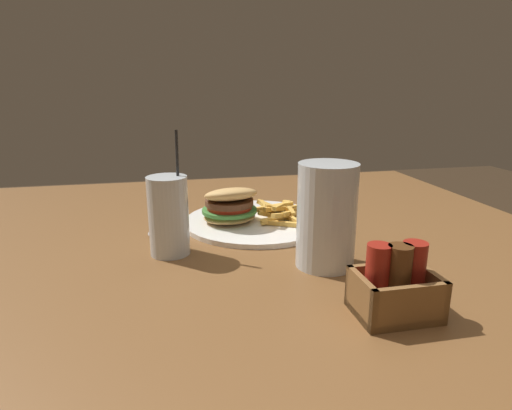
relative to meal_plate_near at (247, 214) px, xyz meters
The scene contains 6 objects.
dining_table 0.20m from the meal_plate_near, 65.54° to the left, with size 1.33×1.20×0.73m.
meal_plate_near is the anchor object (origin of this frame).
beer_glass 0.25m from the meal_plate_near, 110.35° to the left, with size 0.10×0.10×0.17m.
juice_glass 0.21m from the meal_plate_near, 37.86° to the left, with size 0.07×0.07×0.21m.
spoon 0.18m from the meal_plate_near, ahead, with size 0.07×0.14×0.01m.
condiment_caddy 0.41m from the meal_plate_near, 106.36° to the left, with size 0.10×0.08×0.10m.
Camera 1 is at (0.10, 0.72, 1.02)m, focal length 30.00 mm.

